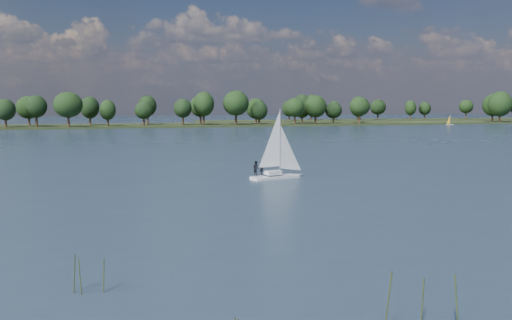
{
  "coord_description": "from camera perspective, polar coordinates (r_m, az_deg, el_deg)",
  "views": [
    {
      "loc": [
        -14.72,
        -32.86,
        9.01
      ],
      "look_at": [
        6.26,
        31.15,
        2.5
      ],
      "focal_mm": 40.0,
      "sensor_mm": 36.0,
      "label": 1
    }
  ],
  "objects": [
    {
      "name": "far_shore_back",
      "position": [
        341.14,
        12.7,
        3.87
      ],
      "size": [
        220.0,
        30.0,
        1.4
      ],
      "primitive_type": "cube",
      "color": "black",
      "rests_on": "ground"
    },
    {
      "name": "sailboat",
      "position": [
        69.68,
        1.92,
        0.15
      ],
      "size": [
        7.04,
        3.71,
        8.93
      ],
      "rotation": [
        0.0,
        0.0,
        0.28
      ],
      "color": "silver",
      "rests_on": "ground"
    },
    {
      "name": "treeline",
      "position": [
        241.09,
        -15.4,
        5.09
      ],
      "size": [
        562.45,
        73.96,
        17.5
      ],
      "color": "black",
      "rests_on": "ground"
    },
    {
      "name": "reeds",
      "position": [
        28.29,
        14.31,
        -11.36
      ],
      "size": [
        59.07,
        12.09,
        2.3
      ],
      "color": "#283316",
      "rests_on": "ground"
    },
    {
      "name": "far_shore",
      "position": [
        245.46,
        -14.72,
        3.24
      ],
      "size": [
        660.0,
        40.0,
        1.5
      ],
      "primitive_type": "cube",
      "color": "black",
      "rests_on": "ground"
    },
    {
      "name": "dinghy_orange",
      "position": [
        275.47,
        18.82,
        3.6
      ],
      "size": [
        3.24,
        1.61,
        4.96
      ],
      "rotation": [
        0.0,
        0.0,
        -0.13
      ],
      "color": "silver",
      "rests_on": "ground"
    },
    {
      "name": "ground",
      "position": [
        133.97,
        -11.8,
        1.55
      ],
      "size": [
        700.0,
        700.0,
        0.0
      ],
      "primitive_type": "plane",
      "color": "#233342",
      "rests_on": "ground"
    }
  ]
}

